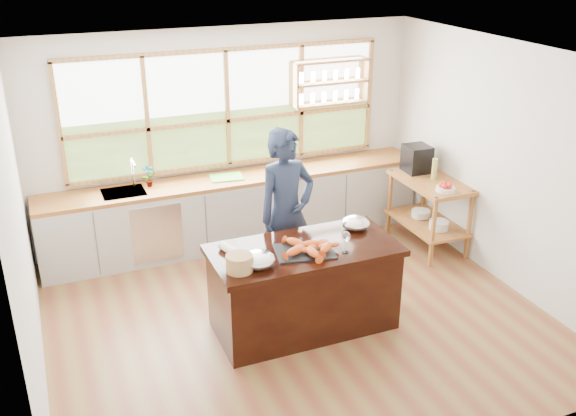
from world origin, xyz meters
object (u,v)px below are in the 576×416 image
island (304,287)px  wicker_basket (239,263)px  cook (286,213)px  espresso_machine (417,159)px

island → wicker_basket: (-0.73, -0.20, 0.53)m
island → wicker_basket: 0.92m
cook → wicker_basket: size_ratio=7.59×
espresso_machine → wicker_basket: (-2.92, -1.65, -0.09)m
espresso_machine → wicker_basket: espresso_machine is taller
island → espresso_machine: espresso_machine is taller
island → cook: cook is taller
island → wicker_basket: bearing=-164.3°
cook → espresso_machine: cook is taller
island → espresso_machine: size_ratio=5.38×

